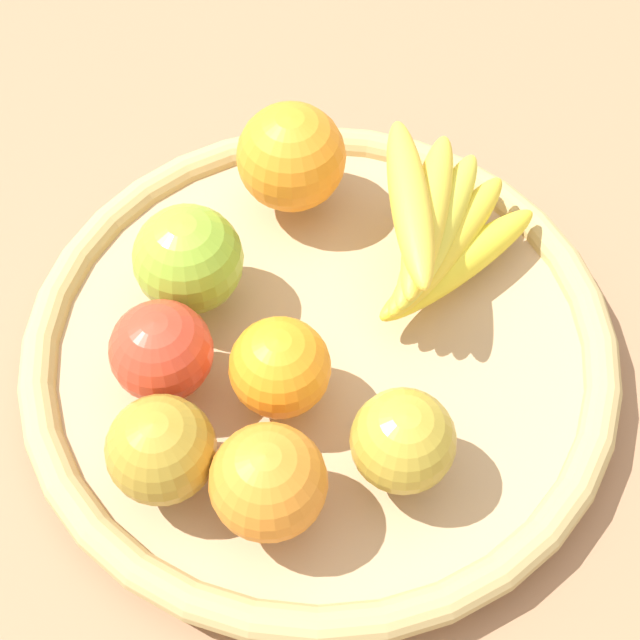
% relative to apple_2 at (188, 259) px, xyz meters
% --- Properties ---
extents(ground_plane, '(2.40, 2.40, 0.00)m').
position_rel_apple_2_xyz_m(ground_plane, '(-0.07, 0.07, -0.08)').
color(ground_plane, '#9B6F4F').
rests_on(ground_plane, ground).
extents(basket, '(0.43, 0.43, 0.04)m').
position_rel_apple_2_xyz_m(basket, '(-0.07, 0.07, -0.06)').
color(basket, tan).
rests_on(basket, ground_plane).
extents(apple_2, '(0.08, 0.08, 0.08)m').
position_rel_apple_2_xyz_m(apple_2, '(0.00, 0.00, 0.00)').
color(apple_2, '#8AB432').
rests_on(apple_2, basket).
extents(apple_1, '(0.10, 0.10, 0.07)m').
position_rel_apple_2_xyz_m(apple_1, '(0.06, 0.13, -0.00)').
color(apple_1, '#A6882C').
rests_on(apple_1, basket).
extents(banana_bunch, '(0.16, 0.16, 0.08)m').
position_rel_apple_2_xyz_m(banana_bunch, '(-0.17, 0.04, -0.00)').
color(banana_bunch, yellow).
rests_on(banana_bunch, basket).
extents(orange_0, '(0.10, 0.10, 0.07)m').
position_rel_apple_2_xyz_m(orange_0, '(0.01, 0.18, -0.00)').
color(orange_0, orange).
rests_on(orange_0, basket).
extents(orange_1, '(0.08, 0.08, 0.07)m').
position_rel_apple_2_xyz_m(orange_1, '(-0.03, 0.10, -0.01)').
color(orange_1, orange).
rests_on(orange_1, basket).
extents(orange_2, '(0.09, 0.09, 0.08)m').
position_rel_apple_2_xyz_m(orange_2, '(-0.10, -0.06, 0.00)').
color(orange_2, orange).
rests_on(orange_2, basket).
extents(apple_0, '(0.08, 0.08, 0.07)m').
position_rel_apple_2_xyz_m(apple_0, '(-0.08, 0.18, -0.01)').
color(apple_0, gold).
rests_on(apple_0, basket).
extents(apple_3, '(0.09, 0.09, 0.07)m').
position_rel_apple_2_xyz_m(apple_3, '(0.04, 0.06, -0.00)').
color(apple_3, red).
rests_on(apple_3, basket).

